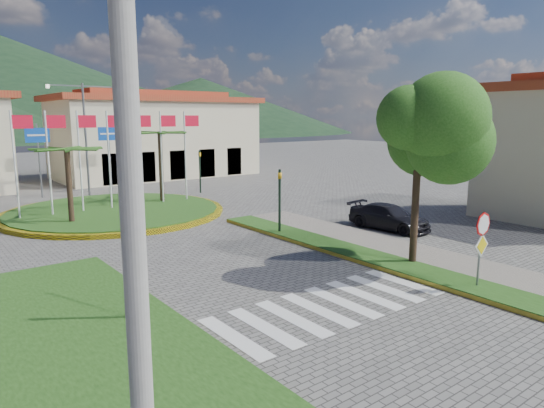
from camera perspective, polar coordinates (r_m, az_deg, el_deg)
ground at (r=12.81m, az=19.67°, el=-16.66°), size 160.00×160.00×0.00m
sidewalk_right at (r=18.57m, az=24.64°, el=-8.26°), size 4.00×28.00×0.15m
verge_right at (r=17.55m, az=22.78°, el=-9.12°), size 1.60×28.00×0.18m
median_left at (r=13.61m, az=-20.82°, el=-14.66°), size 5.00×14.00×0.18m
crosswalk at (r=15.09m, az=6.56°, el=-11.87°), size 8.00×3.00×0.01m
roundabout_island at (r=30.14m, az=-17.97°, el=-0.77°), size 12.70×12.70×6.00m
stop_sign at (r=17.16m, az=23.44°, el=-3.68°), size 0.80×0.11×2.65m
deciduous_tree at (r=18.84m, az=16.94°, el=8.30°), size 3.60×3.60×6.80m
utility_pole at (r=6.50m, az=-16.15°, el=-0.50°), size 0.32×0.32×9.00m
traffic_light_left at (r=13.80m, az=-16.75°, el=-5.87°), size 0.15×0.18×3.20m
traffic_light_right at (r=23.27m, az=0.90°, el=1.02°), size 0.15×0.18×3.20m
traffic_light_far at (r=36.78m, az=-8.49°, el=4.31°), size 0.18×0.15×3.20m
direction_sign_west at (r=37.81m, az=-25.80°, el=5.98°), size 1.60×0.14×5.20m
direction_sign_east at (r=39.15m, az=-18.60°, el=6.57°), size 1.60×0.14×5.20m
street_lamp_centre at (r=37.57m, az=-21.09°, el=7.77°), size 4.80×0.16×8.00m
building_right at (r=48.26m, az=-13.50°, el=7.86°), size 19.08×9.54×8.05m
hill_far_east at (r=162.03m, az=-8.28°, el=11.30°), size 120.00×120.00×18.00m
car_dark_b at (r=45.24m, az=-16.01°, el=3.38°), size 3.74×2.19×1.16m
car_side_right at (r=25.43m, az=13.61°, el=-1.49°), size 2.22×4.50×1.26m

